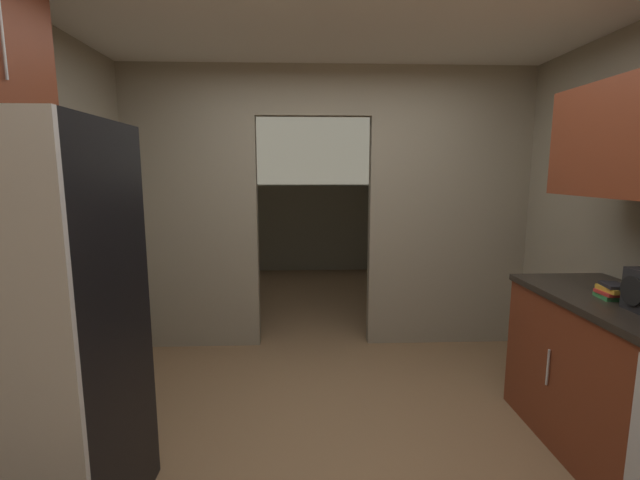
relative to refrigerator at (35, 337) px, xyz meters
name	(u,v)px	position (x,y,z in m)	size (l,w,h in m)	color
ground	(348,460)	(1.42, 0.41, -0.93)	(20.00, 20.00, 0.00)	brown
kitchen_overhead_slab	(344,10)	(1.42, 0.93, 1.67)	(4.09, 7.49, 0.06)	silver
kitchen_partition	(335,203)	(1.47, 2.16, 0.42)	(3.69, 0.12, 2.57)	gray
adjoining_room_shell	(320,197)	(1.42, 4.31, 0.36)	(3.69, 3.20, 2.57)	gray
refrigerator	(35,337)	(0.00, 0.00, 0.00)	(0.73, 0.77, 1.85)	black
book_stack	(611,291)	(2.88, 0.42, 0.05)	(0.12, 0.17, 0.09)	#388C47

